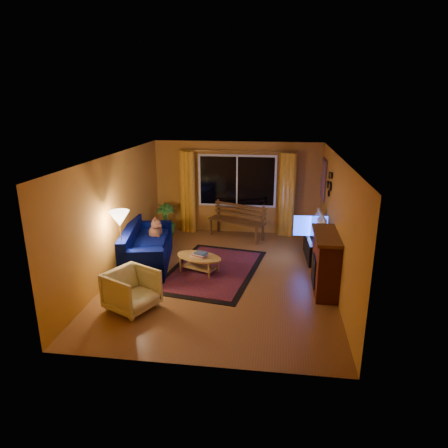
# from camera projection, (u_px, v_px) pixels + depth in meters

# --- Properties ---
(floor) EXTENTS (4.50, 6.00, 0.02)m
(floor) POSITION_uv_depth(u_px,v_px,m) (222.00, 276.00, 8.41)
(floor) COLOR brown
(floor) RESTS_ON ground
(ceiling) EXTENTS (4.50, 6.00, 0.02)m
(ceiling) POSITION_uv_depth(u_px,v_px,m) (222.00, 156.00, 7.66)
(ceiling) COLOR white
(ceiling) RESTS_ON ground
(wall_back) EXTENTS (4.50, 0.02, 2.50)m
(wall_back) POSITION_uv_depth(u_px,v_px,m) (237.00, 188.00, 10.88)
(wall_back) COLOR #BD7D2B
(wall_back) RESTS_ON ground
(wall_left) EXTENTS (0.02, 6.00, 2.50)m
(wall_left) POSITION_uv_depth(u_px,v_px,m) (115.00, 215.00, 8.32)
(wall_left) COLOR #BD7D2B
(wall_left) RESTS_ON ground
(wall_right) EXTENTS (0.02, 6.00, 2.50)m
(wall_right) POSITION_uv_depth(u_px,v_px,m) (337.00, 223.00, 7.75)
(wall_right) COLOR #BD7D2B
(wall_right) RESTS_ON ground
(window) EXTENTS (2.00, 0.02, 1.30)m
(window) POSITION_uv_depth(u_px,v_px,m) (237.00, 181.00, 10.76)
(window) COLOR black
(window) RESTS_ON wall_back
(curtain_rod) EXTENTS (3.20, 0.03, 0.03)m
(curtain_rod) POSITION_uv_depth(u_px,v_px,m) (237.00, 151.00, 10.48)
(curtain_rod) COLOR #BF8C3F
(curtain_rod) RESTS_ON wall_back
(curtain_left) EXTENTS (0.36, 0.36, 2.24)m
(curtain_left) POSITION_uv_depth(u_px,v_px,m) (188.00, 192.00, 10.97)
(curtain_left) COLOR gold
(curtain_left) RESTS_ON ground
(curtain_right) EXTENTS (0.36, 0.36, 2.24)m
(curtain_right) POSITION_uv_depth(u_px,v_px,m) (287.00, 195.00, 10.63)
(curtain_right) COLOR gold
(curtain_right) RESTS_ON ground
(bench) EXTENTS (1.60, 1.06, 0.47)m
(bench) POSITION_uv_depth(u_px,v_px,m) (236.00, 229.00, 10.66)
(bench) COLOR #4C2E16
(bench) RESTS_ON ground
(potted_plant) EXTENTS (0.63, 0.63, 0.90)m
(potted_plant) POSITION_uv_depth(u_px,v_px,m) (166.00, 221.00, 10.69)
(potted_plant) COLOR #235B1E
(potted_plant) RESTS_ON ground
(sofa) EXTENTS (1.30, 2.29, 0.87)m
(sofa) POSITION_uv_depth(u_px,v_px,m) (147.00, 246.00, 8.89)
(sofa) COLOR #020844
(sofa) RESTS_ON ground
(dog) EXTENTS (0.37, 0.49, 0.51)m
(dog) POSITION_uv_depth(u_px,v_px,m) (155.00, 228.00, 9.27)
(dog) COLOR brown
(dog) RESTS_ON sofa
(armchair) EXTENTS (0.99, 1.01, 0.79)m
(armchair) POSITION_uv_depth(u_px,v_px,m) (132.00, 288.00, 6.96)
(armchair) COLOR beige
(armchair) RESTS_ON ground
(floor_lamp) EXTENTS (0.25, 0.25, 1.48)m
(floor_lamp) POSITION_uv_depth(u_px,v_px,m) (122.00, 247.00, 7.95)
(floor_lamp) COLOR #BF8C3F
(floor_lamp) RESTS_ON ground
(rug) EXTENTS (2.23, 3.07, 0.02)m
(rug) POSITION_uv_depth(u_px,v_px,m) (213.00, 270.00, 8.66)
(rug) COLOR maroon
(rug) RESTS_ON ground
(coffee_table) EXTENTS (1.34, 1.34, 0.38)m
(coffee_table) POSITION_uv_depth(u_px,v_px,m) (199.00, 264.00, 8.52)
(coffee_table) COLOR #B98C42
(coffee_table) RESTS_ON ground
(tv_console) EXTENTS (0.45, 1.20, 0.49)m
(tv_console) POSITION_uv_depth(u_px,v_px,m) (315.00, 248.00, 9.26)
(tv_console) COLOR black
(tv_console) RESTS_ON ground
(television) EXTENTS (0.19, 1.04, 0.60)m
(television) POSITION_uv_depth(u_px,v_px,m) (316.00, 226.00, 9.10)
(television) COLOR black
(television) RESTS_ON tv_console
(fireplace) EXTENTS (0.40, 1.20, 1.10)m
(fireplace) POSITION_uv_depth(u_px,v_px,m) (326.00, 264.00, 7.60)
(fireplace) COLOR maroon
(fireplace) RESTS_ON ground
(mirror_cluster) EXTENTS (0.06, 0.60, 0.56)m
(mirror_cluster) POSITION_uv_depth(u_px,v_px,m) (329.00, 182.00, 8.82)
(mirror_cluster) COLOR black
(mirror_cluster) RESTS_ON wall_right
(painting) EXTENTS (0.04, 0.76, 0.96)m
(painting) POSITION_uv_depth(u_px,v_px,m) (323.00, 179.00, 9.95)
(painting) COLOR orange
(painting) RESTS_ON wall_right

